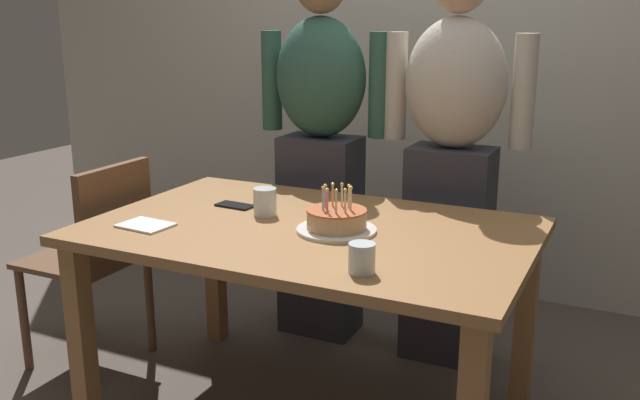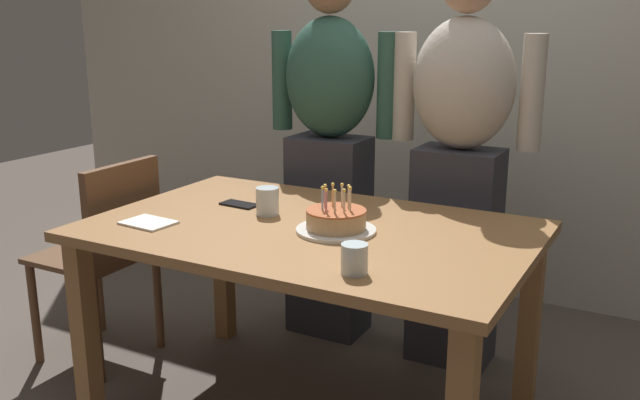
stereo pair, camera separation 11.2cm
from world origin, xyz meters
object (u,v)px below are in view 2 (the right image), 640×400
at_px(person_woman_cardigan, 460,160).
at_px(water_glass_far, 354,259).
at_px(napkin_stack, 148,223).
at_px(birthday_cake, 336,221).
at_px(dining_chair, 108,245).
at_px(water_glass_near, 267,201).
at_px(cell_phone, 239,204).
at_px(person_man_bearded, 329,147).

bearing_deg(person_woman_cardigan, water_glass_far, 91.70).
bearing_deg(person_woman_cardigan, napkin_stack, 49.57).
relative_size(birthday_cake, dining_chair, 0.31).
bearing_deg(person_woman_cardigan, birthday_cake, 75.04).
bearing_deg(water_glass_near, birthday_cake, -12.34).
relative_size(water_glass_near, water_glass_far, 1.15).
bearing_deg(dining_chair, cell_phone, 100.47).
xyz_separation_m(birthday_cake, napkin_stack, (-0.61, -0.23, -0.03)).
bearing_deg(dining_chair, person_woman_cardigan, 119.21).
height_order(water_glass_near, person_man_bearded, person_man_bearded).
distance_m(napkin_stack, dining_chair, 0.56).
relative_size(water_glass_far, person_man_bearded, 0.05).
xyz_separation_m(birthday_cake, person_man_bearded, (-0.40, 0.72, 0.10)).
height_order(water_glass_near, water_glass_far, water_glass_near).
height_order(water_glass_near, cell_phone, water_glass_near).
distance_m(water_glass_far, person_woman_cardigan, 1.04).
bearing_deg(person_man_bearded, water_glass_near, 97.76).
distance_m(birthday_cake, water_glass_far, 0.39).
bearing_deg(person_woman_cardigan, dining_chair, 29.21).
height_order(person_man_bearded, person_woman_cardigan, same).
height_order(birthday_cake, cell_phone, birthday_cake).
bearing_deg(person_man_bearded, person_woman_cardigan, -180.00).
relative_size(water_glass_near, person_man_bearded, 0.06).
xyz_separation_m(water_glass_far, person_woman_cardigan, (-0.03, 1.04, 0.09)).
height_order(person_man_bearded, dining_chair, person_man_bearded).
bearing_deg(water_glass_near, cell_phone, 161.83).
xyz_separation_m(cell_phone, dining_chair, (-0.59, -0.11, -0.23)).
bearing_deg(napkin_stack, birthday_cake, 20.41).
xyz_separation_m(cell_phone, person_man_bearded, (0.07, 0.60, 0.13)).
xyz_separation_m(cell_phone, napkin_stack, (-0.14, -0.35, 0.00)).
height_order(cell_phone, person_woman_cardigan, person_woman_cardigan).
bearing_deg(cell_phone, dining_chair, -165.28).
distance_m(water_glass_far, dining_chair, 1.36).
height_order(water_glass_near, napkin_stack, water_glass_near).
xyz_separation_m(water_glass_far, dining_chair, (-1.29, 0.33, -0.27)).
xyz_separation_m(birthday_cake, cell_phone, (-0.48, 0.12, -0.03)).
bearing_deg(birthday_cake, person_woman_cardigan, 75.04).
height_order(birthday_cake, water_glass_far, birthday_cake).
bearing_deg(water_glass_near, person_man_bearded, 97.76).
bearing_deg(water_glass_far, cell_phone, 147.71).
distance_m(cell_phone, person_woman_cardigan, 0.90).
bearing_deg(water_glass_near, dining_chair, -175.74).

